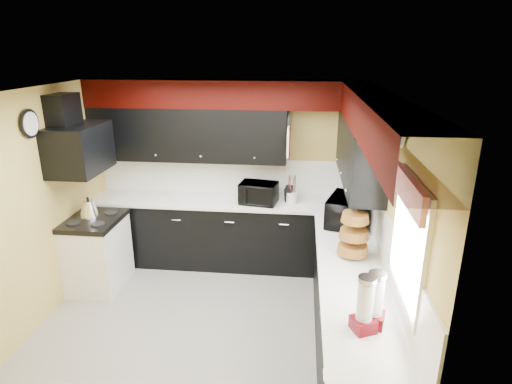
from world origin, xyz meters
TOP-DOWN VIEW (x-y plane):
  - ground at (0.00, 0.00)m, footprint 3.60×3.60m
  - wall_back at (0.00, 1.80)m, footprint 3.60×0.06m
  - wall_right at (1.80, 0.00)m, footprint 0.06×3.60m
  - wall_left at (-1.80, 0.00)m, footprint 0.06×3.60m
  - ceiling at (0.00, 0.00)m, footprint 3.60×3.60m
  - cab_back at (0.00, 1.50)m, footprint 3.60×0.60m
  - cab_right at (1.50, -0.30)m, footprint 0.60×3.00m
  - counter_back at (0.00, 1.50)m, footprint 3.62×0.64m
  - counter_right at (1.50, -0.30)m, footprint 0.64×3.02m
  - splash_back at (0.00, 1.79)m, footprint 3.60×0.02m
  - splash_right at (1.79, 0.00)m, footprint 0.02×3.60m
  - upper_back at (-0.50, 1.62)m, footprint 2.60×0.35m
  - upper_right at (1.62, 0.90)m, footprint 0.35×1.80m
  - soffit_back at (0.00, 1.62)m, footprint 3.60×0.36m
  - soffit_right at (1.62, -0.18)m, footprint 0.36×3.24m
  - stove at (-1.50, 0.75)m, footprint 0.60×0.75m
  - cooktop at (-1.50, 0.75)m, footprint 0.62×0.77m
  - hood at (-1.55, 0.75)m, footprint 0.50×0.78m
  - hood_duct at (-1.68, 0.75)m, footprint 0.24×0.40m
  - window at (1.79, -0.90)m, footprint 0.03×0.86m
  - valance at (1.73, -0.90)m, footprint 0.04×0.88m
  - pan_top at (0.82, 1.55)m, footprint 0.03×0.22m
  - pan_mid at (0.82, 1.42)m, footprint 0.03×0.28m
  - pan_low at (0.82, 1.68)m, footprint 0.03×0.24m
  - cut_board at (0.83, 1.30)m, footprint 0.03×0.26m
  - baskets at (1.52, 0.05)m, footprint 0.27×0.27m
  - clock at (-1.77, 0.25)m, footprint 0.03×0.30m
  - deco_plate at (1.77, -0.35)m, footprint 0.03×0.24m
  - toaster_oven at (0.45, 1.44)m, footprint 0.53×0.47m
  - microwave at (1.54, 0.86)m, footprint 0.56×0.68m
  - utensil_crock at (0.88, 1.49)m, footprint 0.17×0.17m
  - knife_block at (0.85, 1.53)m, footprint 0.13×0.15m
  - kettle at (-1.57, 0.81)m, footprint 0.26×0.26m
  - dispenser_a at (1.56, -1.05)m, footprint 0.19×0.19m
  - dispenser_b at (1.47, -1.13)m, footprint 0.20×0.20m

SIDE VIEW (x-z plane):
  - ground at x=0.00m, z-range 0.00..0.00m
  - stove at x=-1.50m, z-range 0.00..0.86m
  - cab_back at x=0.00m, z-range 0.00..0.90m
  - cab_right at x=1.50m, z-range 0.00..0.90m
  - cooktop at x=-1.50m, z-range 0.86..0.92m
  - counter_back at x=0.00m, z-range 0.90..0.94m
  - counter_right at x=1.50m, z-range 0.90..0.94m
  - utensil_crock at x=0.88m, z-range 0.94..1.09m
  - kettle at x=-1.57m, z-range 0.92..1.12m
  - knife_block at x=0.85m, z-range 0.94..1.15m
  - toaster_oven at x=0.45m, z-range 0.94..1.21m
  - microwave at x=1.54m, z-range 0.94..1.27m
  - dispenser_a at x=1.56m, z-range 0.94..1.35m
  - dispenser_b at x=1.47m, z-range 0.94..1.36m
  - baskets at x=1.52m, z-range 0.93..1.43m
  - splash_back at x=0.00m, z-range 0.94..1.44m
  - splash_right at x=1.79m, z-range 0.94..1.44m
  - wall_back at x=0.00m, z-range 0.00..2.50m
  - wall_right at x=1.80m, z-range 0.00..2.50m
  - wall_left at x=-1.80m, z-range 0.00..2.50m
  - window at x=1.79m, z-range 1.07..2.03m
  - pan_low at x=0.82m, z-range 1.51..1.93m
  - pan_mid at x=0.82m, z-range 1.52..1.98m
  - hood at x=-1.55m, z-range 1.50..2.06m
  - upper_back at x=-0.50m, z-range 1.45..2.15m
  - upper_right at x=1.62m, z-range 1.45..2.15m
  - cut_board at x=0.83m, z-range 1.62..1.98m
  - valance at x=1.73m, z-range 1.85..2.05m
  - pan_top at x=0.82m, z-range 1.80..2.20m
  - clock at x=-1.77m, z-range 2.00..2.30m
  - hood_duct at x=-1.68m, z-range 2.00..2.40m
  - deco_plate at x=1.77m, z-range 2.13..2.37m
  - soffit_back at x=0.00m, z-range 2.15..2.50m
  - soffit_right at x=1.62m, z-range 2.15..2.50m
  - ceiling at x=0.00m, z-range 2.47..2.53m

